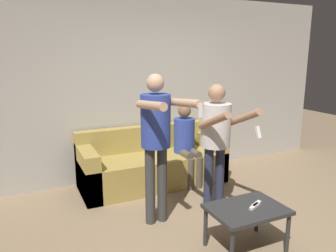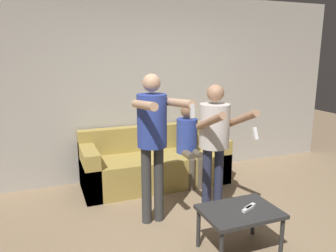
{
  "view_description": "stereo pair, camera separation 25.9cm",
  "coord_description": "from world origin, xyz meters",
  "px_view_note": "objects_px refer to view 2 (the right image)",
  "views": [
    {
      "loc": [
        -1.81,
        -2.38,
        1.87
      ],
      "look_at": [
        -0.12,
        1.26,
        0.97
      ],
      "focal_mm": 35.0,
      "sensor_mm": 36.0,
      "label": 1
    },
    {
      "loc": [
        -1.57,
        -2.48,
        1.87
      ],
      "look_at": [
        -0.12,
        1.26,
        0.97
      ],
      "focal_mm": 35.0,
      "sensor_mm": 36.0,
      "label": 2
    }
  ],
  "objects_px": {
    "couch": "(155,164)",
    "coffee_table": "(240,215)",
    "remote_far": "(250,207)",
    "person_seated": "(189,141)",
    "remote_near": "(248,209)",
    "person_standing_right": "(215,134)",
    "person_standing_left": "(153,132)"
  },
  "relations": [
    {
      "from": "remote_far",
      "to": "coffee_table",
      "type": "bearing_deg",
      "value": -179.53
    },
    {
      "from": "couch",
      "to": "person_seated",
      "type": "bearing_deg",
      "value": -18.31
    },
    {
      "from": "person_seated",
      "to": "person_standing_left",
      "type": "bearing_deg",
      "value": -132.77
    },
    {
      "from": "person_seated",
      "to": "remote_near",
      "type": "bearing_deg",
      "value": -96.72
    },
    {
      "from": "remote_far",
      "to": "person_standing_right",
      "type": "bearing_deg",
      "value": 84.98
    },
    {
      "from": "couch",
      "to": "coffee_table",
      "type": "height_order",
      "value": "couch"
    },
    {
      "from": "person_seated",
      "to": "person_standing_right",
      "type": "bearing_deg",
      "value": -95.69
    },
    {
      "from": "person_seated",
      "to": "coffee_table",
      "type": "relative_size",
      "value": 1.61
    },
    {
      "from": "coffee_table",
      "to": "remote_far",
      "type": "bearing_deg",
      "value": 0.47
    },
    {
      "from": "remote_near",
      "to": "coffee_table",
      "type": "bearing_deg",
      "value": 154.24
    },
    {
      "from": "couch",
      "to": "remote_near",
      "type": "distance_m",
      "value": 1.96
    },
    {
      "from": "person_standing_left",
      "to": "remote_near",
      "type": "distance_m",
      "value": 1.23
    },
    {
      "from": "couch",
      "to": "remote_near",
      "type": "height_order",
      "value": "couch"
    },
    {
      "from": "person_standing_left",
      "to": "person_standing_right",
      "type": "distance_m",
      "value": 0.76
    },
    {
      "from": "coffee_table",
      "to": "remote_far",
      "type": "distance_m",
      "value": 0.13
    },
    {
      "from": "person_standing_left",
      "to": "remote_near",
      "type": "height_order",
      "value": "person_standing_left"
    },
    {
      "from": "person_standing_left",
      "to": "remote_near",
      "type": "bearing_deg",
      "value": -53.62
    },
    {
      "from": "couch",
      "to": "coffee_table",
      "type": "xyz_separation_m",
      "value": [
        0.19,
        -1.9,
        0.1
      ]
    },
    {
      "from": "couch",
      "to": "person_standing_right",
      "type": "height_order",
      "value": "person_standing_right"
    },
    {
      "from": "person_seated",
      "to": "remote_near",
      "type": "height_order",
      "value": "person_seated"
    },
    {
      "from": "person_standing_right",
      "to": "remote_far",
      "type": "distance_m",
      "value": 0.98
    },
    {
      "from": "couch",
      "to": "person_seated",
      "type": "xyz_separation_m",
      "value": [
        0.47,
        -0.15,
        0.35
      ]
    },
    {
      "from": "person_seated",
      "to": "coffee_table",
      "type": "height_order",
      "value": "person_seated"
    },
    {
      "from": "coffee_table",
      "to": "remote_near",
      "type": "bearing_deg",
      "value": -25.76
    },
    {
      "from": "remote_near",
      "to": "person_standing_left",
      "type": "bearing_deg",
      "value": 126.38
    },
    {
      "from": "person_standing_left",
      "to": "remote_far",
      "type": "bearing_deg",
      "value": -50.66
    },
    {
      "from": "person_standing_right",
      "to": "remote_near",
      "type": "xyz_separation_m",
      "value": [
        -0.12,
        -0.87,
        -0.51
      ]
    },
    {
      "from": "couch",
      "to": "remote_far",
      "type": "bearing_deg",
      "value": -80.91
    },
    {
      "from": "person_standing_right",
      "to": "remote_near",
      "type": "height_order",
      "value": "person_standing_right"
    },
    {
      "from": "remote_near",
      "to": "person_seated",
      "type": "bearing_deg",
      "value": 83.28
    },
    {
      "from": "coffee_table",
      "to": "remote_far",
      "type": "xyz_separation_m",
      "value": [
        0.11,
        0.0,
        0.07
      ]
    },
    {
      "from": "remote_far",
      "to": "person_seated",
      "type": "bearing_deg",
      "value": 84.63
    }
  ]
}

